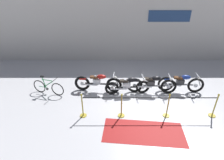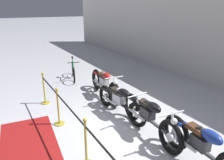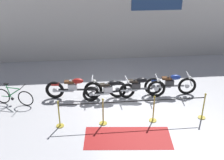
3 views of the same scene
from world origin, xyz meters
name	(u,v)px [view 2 (image 2 of 3)]	position (x,y,z in m)	size (l,w,h in m)	color
ground_plane	(117,129)	(0.00, 0.00, 0.00)	(120.00, 120.00, 0.00)	silver
motorcycle_red_0	(105,84)	(-2.04, 0.73, 0.48)	(2.39, 0.62, 0.97)	black
motorcycle_black_1	(120,101)	(-0.59, 0.46, 0.45)	(2.20, 0.62, 0.92)	black
motorcycle_black_2	(149,117)	(0.60, 0.55, 0.48)	(2.41, 0.62, 0.96)	black
motorcycle_blue_3	(202,147)	(2.06, 0.66, 0.49)	(2.24, 0.62, 0.97)	black
bicycle	(73,71)	(-4.46, 0.47, 0.36)	(1.63, 0.63, 0.94)	black
stanchion_far_left	(57,101)	(-1.01, -1.23, 0.66)	(5.37, 0.28, 1.05)	gold
stanchion_mid_left	(59,112)	(-0.97, -1.23, 0.36)	(0.28, 0.28, 1.05)	gold
stanchion_mid_right	(86,150)	(0.87, -1.23, 0.36)	(0.28, 0.28, 1.05)	gold
floor_banner	(30,150)	(-0.21, -2.15, 0.00)	(2.92, 1.24, 0.01)	maroon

